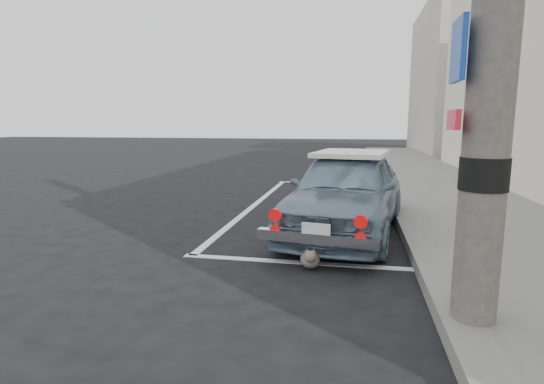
{
  "coord_description": "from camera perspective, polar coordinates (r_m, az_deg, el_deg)",
  "views": [
    {
      "loc": [
        1.09,
        -5.41,
        1.68
      ],
      "look_at": [
        0.01,
        0.16,
        0.75
      ],
      "focal_mm": 28.0,
      "sensor_mm": 36.0,
      "label": 1
    }
  ],
  "objects": [
    {
      "name": "sidewalk",
      "position": [
        7.87,
        26.34,
        -3.45
      ],
      "size": [
        2.8,
        40.0,
        0.15
      ],
      "primitive_type": "cube",
      "color": "#60605C",
      "rests_on": "ground"
    },
    {
      "name": "pline_side",
      "position": [
        8.8,
        -2.28,
        -1.68
      ],
      "size": [
        0.12,
        7.0,
        0.01
      ],
      "primitive_type": "cube",
      "color": "silver",
      "rests_on": "ground"
    },
    {
      "name": "building_far",
      "position": [
        26.05,
        23.29,
        13.67
      ],
      "size": [
        3.5,
        10.0,
        8.0
      ],
      "primitive_type": "cube",
      "color": "#B3ACA2",
      "rests_on": "ground"
    },
    {
      "name": "ground",
      "position": [
        5.77,
        -0.38,
        -7.63
      ],
      "size": [
        80.0,
        80.0,
        0.0
      ],
      "primitive_type": "plane",
      "color": "black",
      "rests_on": "ground"
    },
    {
      "name": "cat",
      "position": [
        5.01,
        5.17,
        -8.77
      ],
      "size": [
        0.27,
        0.53,
        0.28
      ],
      "rotation": [
        0.0,
        0.0,
        0.1
      ],
      "color": "#756559",
      "rests_on": "ground"
    },
    {
      "name": "pline_front",
      "position": [
        12.04,
        8.08,
        1.2
      ],
      "size": [
        3.0,
        0.12,
        0.01
      ],
      "primitive_type": "cube",
      "color": "silver",
      "rests_on": "ground"
    },
    {
      "name": "pline_rear",
      "position": [
        5.22,
        3.99,
        -9.44
      ],
      "size": [
        3.0,
        0.12,
        0.01
      ],
      "primitive_type": "cube",
      "color": "silver",
      "rests_on": "ground"
    },
    {
      "name": "retro_coupe",
      "position": [
        6.55,
        9.95,
        0.05
      ],
      "size": [
        2.07,
        3.92,
        1.27
      ],
      "rotation": [
        0.0,
        0.0,
        -0.16
      ],
      "color": "slate",
      "rests_on": "ground"
    }
  ]
}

